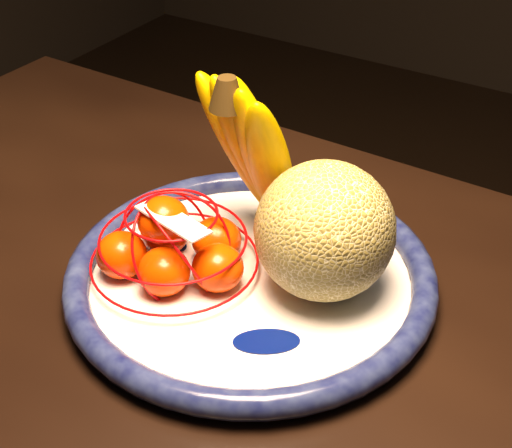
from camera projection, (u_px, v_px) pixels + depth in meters
The scene contains 5 objects.
fruit_bowl at pixel (250, 277), 0.75m from camera, with size 0.36×0.36×0.03m.
cantaloupe at pixel (325, 231), 0.70m from camera, with size 0.13×0.13×0.13m, color olive.
banana_bunch at pixel (259, 149), 0.75m from camera, with size 0.13×0.13×0.20m.
mandarin_bag at pixel (174, 247), 0.74m from camera, with size 0.19×0.19×0.10m.
price_tag at pixel (173, 220), 0.71m from camera, with size 0.07×0.03×0.00m, color white.
Camera 1 is at (0.07, -0.37, 1.20)m, focal length 55.00 mm.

